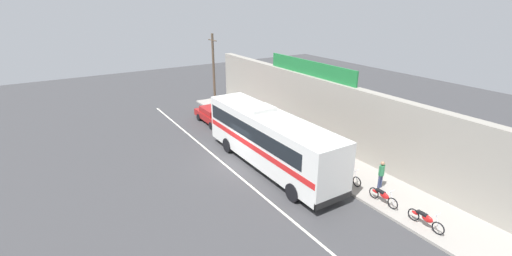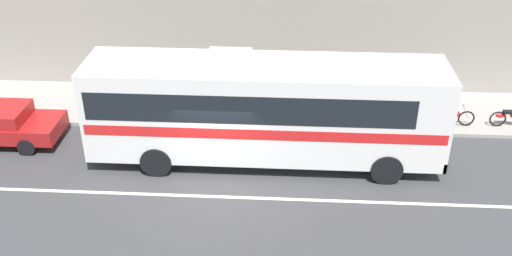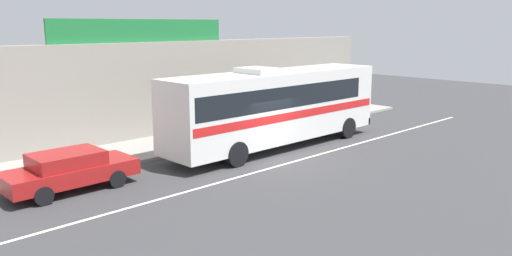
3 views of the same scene
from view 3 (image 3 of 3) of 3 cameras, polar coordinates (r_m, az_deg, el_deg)
name	(u,v)px [view 3 (image 3 of 3)]	position (r m, az deg, el deg)	size (l,w,h in m)	color
ground_plane	(276,159)	(21.46, 2.29, -3.56)	(70.00, 70.00, 0.00)	#3A3A3D
sidewalk_slab	(201,138)	(25.21, -6.27, -1.14)	(30.00, 3.60, 0.14)	gray
storefront_facade	(175,88)	(26.52, -9.25, 4.53)	(30.00, 0.70, 4.80)	gray
storefront_billboard	(143,31)	(25.37, -12.75, 10.76)	(9.48, 0.12, 1.10)	#1E7538
road_center_stripe	(290,163)	(20.94, 3.88, -3.96)	(30.00, 0.14, 0.01)	silver
intercity_bus	(275,104)	(23.08, 2.19, 2.78)	(11.75, 2.65, 3.78)	silver
parked_car	(70,170)	(18.48, -20.46, -4.46)	(4.44, 1.90, 1.37)	maroon
motorcycle_blue	(324,111)	(30.16, 7.79, 1.91)	(1.82, 0.56, 0.94)	black
motorcycle_black	(293,116)	(28.27, 4.25, 1.33)	(1.97, 0.56, 0.94)	black
motorcycle_purple	(348,107)	(32.07, 10.40, 2.41)	(1.88, 0.56, 0.94)	black
pedestrian_far_left	(297,102)	(29.95, 4.73, 2.94)	(0.30, 0.48, 1.65)	navy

